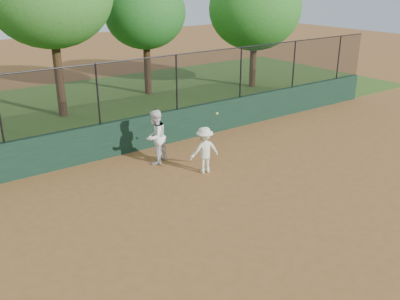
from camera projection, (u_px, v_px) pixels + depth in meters
ground at (226, 230)px, 10.76m from camera, size 80.00×80.00×0.00m
back_wall at (116, 138)px, 15.08m from camera, size 26.00×0.20×1.20m
grass_strip at (57, 114)px, 19.84m from camera, size 36.00×12.00×0.01m
player_second at (155, 137)px, 14.36m from camera, size 1.08×1.00×1.78m
player_main at (204, 150)px, 13.69m from camera, size 1.03×0.70×1.94m
fence_assembly at (111, 91)px, 14.47m from camera, size 26.00×0.06×2.00m
tree_3 at (145, 13)px, 21.92m from camera, size 4.11×3.74×5.83m
tree_4 at (255, 8)px, 23.34m from camera, size 5.06×4.60×6.36m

